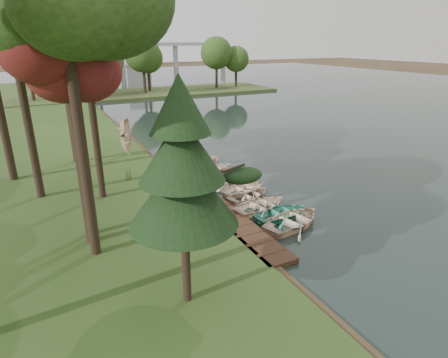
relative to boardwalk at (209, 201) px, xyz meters
name	(u,v)px	position (x,y,z in m)	size (l,w,h in m)	color
ground	(231,198)	(1.60, 0.00, -0.15)	(300.00, 300.00, 0.00)	#3D2F1D
water	(351,111)	(31.60, 20.00, -0.12)	(130.00, 200.00, 0.05)	black
boardwalk	(209,201)	(0.00, 0.00, 0.00)	(1.60, 16.00, 0.30)	#382215
peninsula	(143,93)	(9.60, 50.00, 0.08)	(50.00, 14.00, 0.45)	#39461F
far_trees	(121,59)	(6.27, 50.00, 6.28)	(45.60, 5.60, 8.80)	black
bridge	(98,47)	(13.91, 120.00, 6.93)	(95.90, 4.00, 8.60)	#A5A5A0
building_a	(134,41)	(31.60, 140.00, 8.85)	(10.00, 8.00, 18.00)	#A5A5A0
building_b	(40,50)	(-3.40, 145.00, 5.85)	(8.00, 8.00, 12.00)	#A5A5A0
rowboat_0	(294,219)	(2.79, -4.94, 0.31)	(2.81, 3.94, 0.82)	beige
rowboat_1	(282,212)	(2.80, -3.85, 0.26)	(2.47, 3.46, 0.72)	#338F73
rowboat_2	(261,204)	(2.30, -2.43, 0.27)	(2.57, 3.60, 0.75)	beige
rowboat_3	(250,194)	(2.55, -0.66, 0.23)	(2.28, 3.19, 0.66)	beige
rowboat_4	(245,188)	(2.77, 0.33, 0.25)	(2.39, 3.35, 0.69)	beige
rowboat_5	(228,178)	(2.49, 2.26, 0.30)	(2.77, 3.88, 0.80)	beige
rowboat_6	(224,174)	(2.68, 3.16, 0.31)	(2.84, 3.98, 0.82)	beige
rowboat_7	(210,168)	(2.39, 4.89, 0.29)	(2.72, 3.81, 0.79)	beige
rowboat_8	(206,163)	(2.71, 6.47, 0.22)	(2.17, 3.04, 0.63)	beige
rowboat_9	(199,158)	(2.66, 7.72, 0.26)	(2.49, 3.49, 0.72)	beige
stored_rowboat	(128,151)	(-2.21, 11.58, 0.47)	(2.20, 3.09, 0.64)	beige
tree_0	(62,6)	(-7.26, -3.36, 10.53)	(4.90, 4.90, 12.57)	black
tree_2	(68,68)	(-7.18, -1.37, 8.24)	(3.68, 3.68, 9.78)	black
tree_4	(86,55)	(-5.78, 3.28, 8.58)	(4.06, 4.06, 10.26)	black
tree_6	(58,31)	(-6.38, 11.65, 9.98)	(4.81, 4.81, 11.97)	black
pine_tree	(182,168)	(-4.72, -8.34, 5.39)	(3.80, 3.80, 8.31)	black
reeds_0	(209,208)	(-1.00, -2.26, 0.62)	(0.60, 0.60, 0.93)	#3F661E
reeds_1	(196,200)	(-1.17, -0.75, 0.59)	(0.60, 0.60, 0.87)	#3F661E
reeds_2	(127,173)	(-3.68, 5.64, 0.60)	(0.60, 0.60, 0.90)	#3F661E
reeds_3	(159,164)	(-1.06, 6.51, 0.66)	(0.60, 0.60, 1.02)	#3F661E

